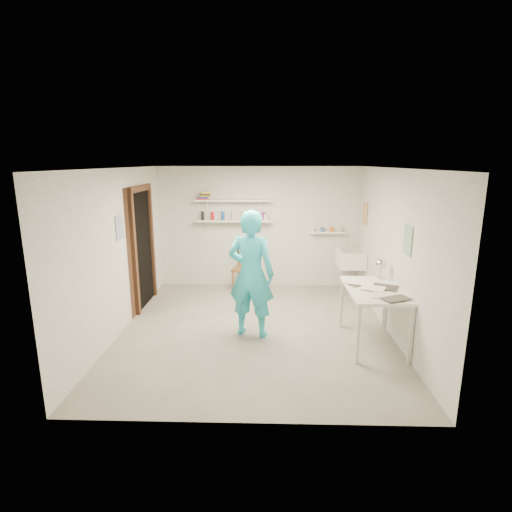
{
  "coord_description": "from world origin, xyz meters",
  "views": [
    {
      "loc": [
        0.18,
        -5.66,
        2.49
      ],
      "look_at": [
        0.0,
        0.4,
        1.05
      ],
      "focal_mm": 28.0,
      "sensor_mm": 36.0,
      "label": 1
    }
  ],
  "objects_px": {
    "man": "(251,274)",
    "wall_clock": "(248,250)",
    "work_table": "(373,317)",
    "belfast_sink": "(351,259)",
    "wooden_chair": "(244,269)",
    "desk_lamp": "(381,264)"
  },
  "relations": [
    {
      "from": "wooden_chair",
      "to": "work_table",
      "type": "relative_size",
      "value": 0.73
    },
    {
      "from": "belfast_sink",
      "to": "work_table",
      "type": "relative_size",
      "value": 0.49
    },
    {
      "from": "desk_lamp",
      "to": "man",
      "type": "bearing_deg",
      "value": -173.53
    },
    {
      "from": "wall_clock",
      "to": "desk_lamp",
      "type": "xyz_separation_m",
      "value": [
        1.95,
        0.0,
        -0.2
      ]
    },
    {
      "from": "wooden_chair",
      "to": "wall_clock",
      "type": "bearing_deg",
      "value": -67.95
    },
    {
      "from": "wall_clock",
      "to": "desk_lamp",
      "type": "height_order",
      "value": "wall_clock"
    },
    {
      "from": "wooden_chair",
      "to": "desk_lamp",
      "type": "distance_m",
      "value": 2.83
    },
    {
      "from": "work_table",
      "to": "desk_lamp",
      "type": "xyz_separation_m",
      "value": [
        0.2,
        0.49,
        0.63
      ]
    },
    {
      "from": "man",
      "to": "wooden_chair",
      "type": "xyz_separation_m",
      "value": [
        -0.21,
        2.0,
        -0.48
      ]
    },
    {
      "from": "man",
      "to": "desk_lamp",
      "type": "height_order",
      "value": "man"
    },
    {
      "from": "man",
      "to": "wall_clock",
      "type": "xyz_separation_m",
      "value": [
        -0.05,
        0.21,
        0.31
      ]
    },
    {
      "from": "wall_clock",
      "to": "wooden_chair",
      "type": "relative_size",
      "value": 0.37
    },
    {
      "from": "wall_clock",
      "to": "desk_lamp",
      "type": "relative_size",
      "value": 2.18
    },
    {
      "from": "wall_clock",
      "to": "wooden_chair",
      "type": "xyz_separation_m",
      "value": [
        -0.16,
        1.79,
        -0.78
      ]
    },
    {
      "from": "belfast_sink",
      "to": "work_table",
      "type": "xyz_separation_m",
      "value": [
        -0.11,
        -2.16,
        -0.29
      ]
    },
    {
      "from": "man",
      "to": "wooden_chair",
      "type": "height_order",
      "value": "man"
    },
    {
      "from": "wooden_chair",
      "to": "work_table",
      "type": "distance_m",
      "value": 2.97
    },
    {
      "from": "wooden_chair",
      "to": "desk_lamp",
      "type": "xyz_separation_m",
      "value": [
        2.11,
        -1.79,
        0.58
      ]
    },
    {
      "from": "wooden_chair",
      "to": "work_table",
      "type": "bearing_deg",
      "value": -33.15
    },
    {
      "from": "work_table",
      "to": "belfast_sink",
      "type": "bearing_deg",
      "value": 87.08
    },
    {
      "from": "desk_lamp",
      "to": "work_table",
      "type": "bearing_deg",
      "value": -112.42
    },
    {
      "from": "work_table",
      "to": "wooden_chair",
      "type": "bearing_deg",
      "value": 129.98
    }
  ]
}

